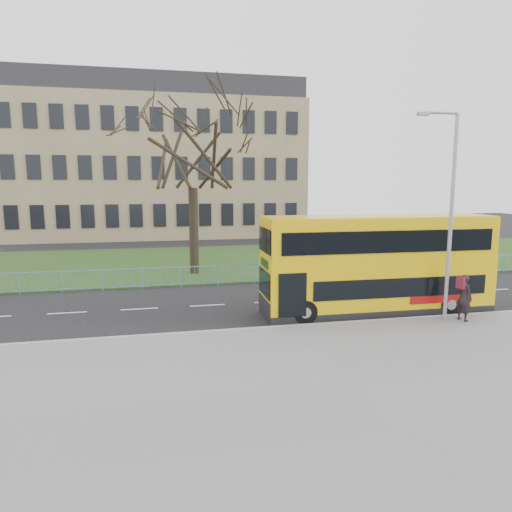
{
  "coord_description": "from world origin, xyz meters",
  "views": [
    {
      "loc": [
        -4.99,
        -17.64,
        5.42
      ],
      "look_at": [
        -1.05,
        1.0,
        2.44
      ],
      "focal_mm": 32.0,
      "sensor_mm": 36.0,
      "label": 1
    }
  ],
  "objects": [
    {
      "name": "guard_railing",
      "position": [
        0.0,
        6.6,
        0.55
      ],
      "size": [
        40.0,
        0.12,
        1.1
      ],
      "primitive_type": null,
      "color": "#6D9AC3",
      "rests_on": "ground"
    },
    {
      "name": "yellow_bus",
      "position": [
        3.97,
        -0.11,
        2.19
      ],
      "size": [
        9.78,
        2.48,
        4.09
      ],
      "rotation": [
        0.0,
        0.0,
        -0.01
      ],
      "color": "#E8B909",
      "rests_on": "ground"
    },
    {
      "name": "pavement",
      "position": [
        0.0,
        -6.75,
        0.06
      ],
      "size": [
        80.0,
        10.5,
        0.12
      ],
      "primitive_type": "cube",
      "color": "slate",
      "rests_on": "ground"
    },
    {
      "name": "grass_verge",
      "position": [
        0.0,
        14.3,
        0.04
      ],
      "size": [
        80.0,
        15.4,
        0.08
      ],
      "primitive_type": "cube",
      "color": "#1D3A15",
      "rests_on": "ground"
    },
    {
      "name": "ground",
      "position": [
        0.0,
        0.0,
        0.0
      ],
      "size": [
        120.0,
        120.0,
        0.0
      ],
      "primitive_type": "plane",
      "color": "black",
      "rests_on": "ground"
    },
    {
      "name": "pedestrian",
      "position": [
        6.59,
        -2.29,
        1.04
      ],
      "size": [
        0.6,
        0.76,
        1.85
      ],
      "primitive_type": "imported",
      "rotation": [
        0.0,
        0.0,
        1.84
      ],
      "color": "black",
      "rests_on": "pavement"
    },
    {
      "name": "civic_building",
      "position": [
        -5.0,
        35.0,
        7.0
      ],
      "size": [
        30.0,
        15.0,
        14.0
      ],
      "primitive_type": "cube",
      "color": "#8A7558",
      "rests_on": "ground"
    },
    {
      "name": "kerb",
      "position": [
        0.0,
        -1.55,
        0.07
      ],
      "size": [
        80.0,
        0.2,
        0.14
      ],
      "primitive_type": "cube",
      "color": "gray",
      "rests_on": "ground"
    },
    {
      "name": "bare_tree",
      "position": [
        -3.0,
        10.0,
        6.22
      ],
      "size": [
        8.6,
        8.6,
        12.28
      ],
      "primitive_type": null,
      "color": "black",
      "rests_on": "grass_verge"
    },
    {
      "name": "street_lamp",
      "position": [
        5.9,
        -2.0,
        4.49
      ],
      "size": [
        1.69,
        0.24,
        7.98
      ],
      "rotation": [
        0.0,
        0.0,
        -0.05
      ],
      "color": "#93979B",
      "rests_on": "pavement"
    }
  ]
}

